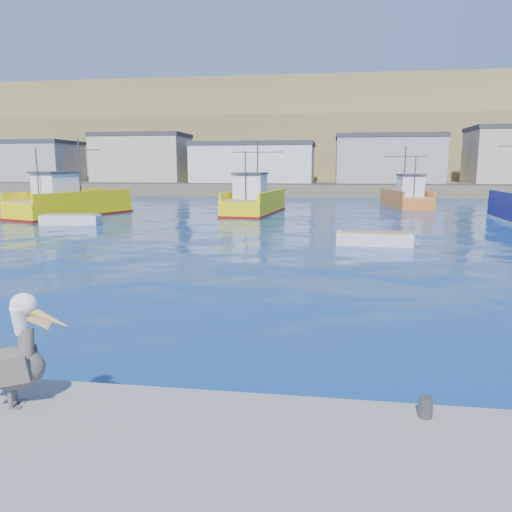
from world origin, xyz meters
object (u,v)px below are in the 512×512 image
at_px(trawler_yellow_a, 69,204).
at_px(trawler_yellow_b, 254,202).
at_px(pelican, 15,359).
at_px(skiff_mid, 374,240).
at_px(skiff_left, 71,220).
at_px(boat_orange, 407,197).

bearing_deg(trawler_yellow_a, trawler_yellow_b, 17.06).
distance_m(trawler_yellow_a, pelican, 36.08).
bearing_deg(skiff_mid, pelican, -108.99).
bearing_deg(skiff_left, trawler_yellow_a, 119.14).
height_order(trawler_yellow_b, pelican, trawler_yellow_b).
height_order(skiff_left, skiff_mid, skiff_left).
bearing_deg(skiff_left, pelican, -62.93).
relative_size(trawler_yellow_b, skiff_mid, 2.64).
xyz_separation_m(skiff_left, pelican, (13.58, -26.57, 0.95)).
distance_m(trawler_yellow_b, skiff_mid, 18.82).
xyz_separation_m(trawler_yellow_a, trawler_yellow_b, (14.66, 4.50, -0.04)).
height_order(boat_orange, skiff_mid, boat_orange).
bearing_deg(skiff_mid, skiff_left, 161.96).
height_order(trawler_yellow_a, trawler_yellow_b, trawler_yellow_a).
height_order(trawler_yellow_a, skiff_mid, trawler_yellow_a).
height_order(trawler_yellow_b, boat_orange, trawler_yellow_b).
relative_size(skiff_left, pelican, 2.43).
bearing_deg(boat_orange, skiff_mid, -101.84).
relative_size(boat_orange, pelican, 4.96).
bearing_deg(trawler_yellow_a, skiff_left, -60.86).
xyz_separation_m(trawler_yellow_b, skiff_mid, (8.81, -16.61, -0.70)).
bearing_deg(boat_orange, skiff_left, -144.32).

